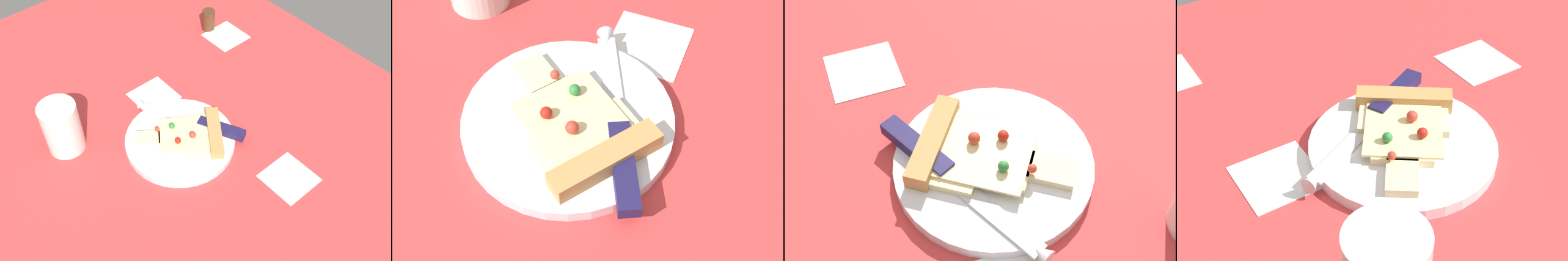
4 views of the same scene
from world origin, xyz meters
TOP-DOWN VIEW (x-y plane):
  - ground_plane at (0.00, 0.02)cm, footprint 111.18×111.18cm
  - plate at (4.73, -7.97)cm, footprint 22.36×22.36cm
  - pizza_slice at (6.81, -9.48)cm, footprint 18.67×16.51cm
  - knife at (10.32, -7.97)cm, footprint 12.31×22.53cm
  - drinking_glass at (-13.14, 6.42)cm, footprint 7.43×7.43cm
  - pepper_shaker at (34.66, 17.04)cm, footprint 3.25×3.25cm

SIDE VIEW (x-z plane):
  - ground_plane at x=0.00cm, z-range -3.00..0.00cm
  - plate at x=4.73cm, z-range 0.00..1.51cm
  - knife at x=10.32cm, z-range 0.89..3.34cm
  - pizza_slice at x=6.81cm, z-range 0.97..3.65cm
  - pepper_shaker at x=34.66cm, z-range 0.00..5.32cm
  - drinking_glass at x=-13.14cm, z-range 0.00..11.25cm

